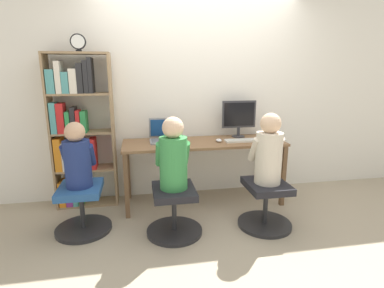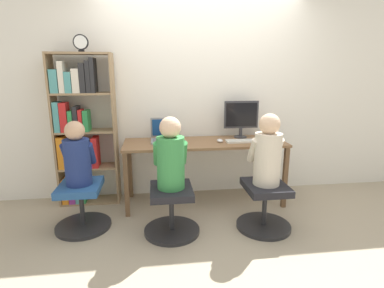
{
  "view_description": "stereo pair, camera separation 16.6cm",
  "coord_description": "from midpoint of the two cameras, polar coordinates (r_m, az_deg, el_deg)",
  "views": [
    {
      "loc": [
        -0.76,
        -3.1,
        1.6
      ],
      "look_at": [
        -0.18,
        0.11,
        0.8
      ],
      "focal_mm": 28.0,
      "sensor_mm": 36.0,
      "label": 1
    },
    {
      "loc": [
        -0.59,
        -3.12,
        1.6
      ],
      "look_at": [
        -0.18,
        0.11,
        0.8
      ],
      "focal_mm": 28.0,
      "sensor_mm": 36.0,
      "label": 2
    }
  ],
  "objects": [
    {
      "name": "person_at_laptop",
      "position": [
        2.86,
        -5.24,
        -2.37
      ],
      "size": [
        0.33,
        0.31,
        0.7
      ],
      "color": "#388C47",
      "rests_on": "office_chair_right"
    },
    {
      "name": "office_chair_left",
      "position": [
        3.25,
        12.41,
        -11.04
      ],
      "size": [
        0.56,
        0.56,
        0.48
      ],
      "color": "#262628",
      "rests_on": "ground_plane"
    },
    {
      "name": "desk",
      "position": [
        3.6,
        0.92,
        -0.78
      ],
      "size": [
        1.92,
        0.62,
        0.77
      ],
      "color": "brown",
      "rests_on": "ground_plane"
    },
    {
      "name": "ground_plane",
      "position": [
        3.56,
        1.87,
        -12.88
      ],
      "size": [
        14.0,
        14.0,
        0.0
      ],
      "primitive_type": "plane",
      "color": "tan"
    },
    {
      "name": "person_at_monitor",
      "position": [
        3.07,
        12.91,
        -1.41
      ],
      "size": [
        0.32,
        0.31,
        0.72
      ],
      "color": "beige",
      "rests_on": "office_chair_left"
    },
    {
      "name": "person_near_shelf",
      "position": [
        3.14,
        -22.43,
        -2.44
      ],
      "size": [
        0.31,
        0.29,
        0.64
      ],
      "color": "navy",
      "rests_on": "office_chair_side"
    },
    {
      "name": "wall_back",
      "position": [
        3.87,
        -0.13,
        9.37
      ],
      "size": [
        10.0,
        0.05,
        2.6
      ],
      "color": "white",
      "rests_on": "ground_plane"
    },
    {
      "name": "laptop",
      "position": [
        3.62,
        -6.91,
        1.41
      ],
      "size": [
        0.31,
        0.34,
        0.27
      ],
      "color": "gray",
      "rests_on": "desk"
    },
    {
      "name": "office_chair_side",
      "position": [
        3.31,
        -21.61,
        -11.23
      ],
      "size": [
        0.56,
        0.56,
        0.48
      ],
      "color": "#262628",
      "rests_on": "ground_plane"
    },
    {
      "name": "office_chair_right",
      "position": [
        3.06,
        -5.0,
        -12.4
      ],
      "size": [
        0.56,
        0.56,
        0.48
      ],
      "color": "#262628",
      "rests_on": "ground_plane"
    },
    {
      "name": "desktop_monitor",
      "position": [
        3.82,
        7.7,
        5.09
      ],
      "size": [
        0.44,
        0.16,
        0.46
      ],
      "color": "#333338",
      "rests_on": "desk"
    },
    {
      "name": "bookshelf",
      "position": [
        3.74,
        -22.38,
        2.04
      ],
      "size": [
        0.71,
        0.27,
        1.8
      ],
      "color": "#997A56",
      "rests_on": "ground_plane"
    },
    {
      "name": "keyboard",
      "position": [
        3.62,
        8.22,
        0.68
      ],
      "size": [
        0.41,
        0.14,
        0.03
      ],
      "color": "silver",
      "rests_on": "desk"
    },
    {
      "name": "computer_mouse_by_keyboard",
      "position": [
        3.57,
        3.82,
        0.7
      ],
      "size": [
        0.07,
        0.11,
        0.04
      ],
      "color": "silver",
      "rests_on": "desk"
    },
    {
      "name": "desk_clock",
      "position": [
        3.61,
        -22.18,
        17.54
      ],
      "size": [
        0.16,
        0.03,
        0.18
      ],
      "color": "black",
      "rests_on": "bookshelf"
    }
  ]
}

